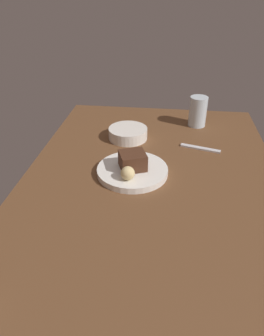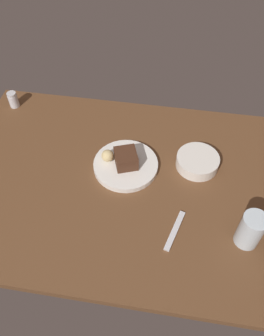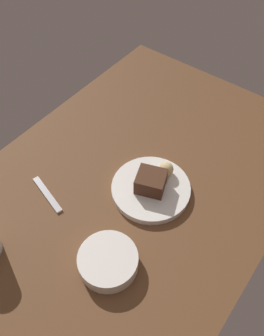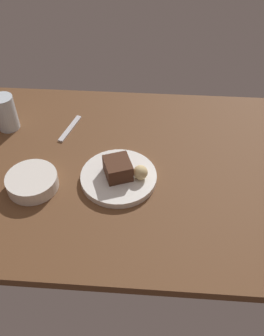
# 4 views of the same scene
# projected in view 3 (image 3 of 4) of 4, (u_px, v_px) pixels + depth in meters

# --- Properties ---
(dining_table) EXTENTS (1.20, 0.84, 0.03)m
(dining_table) POSITION_uv_depth(u_px,v_px,m) (135.00, 182.00, 1.10)
(dining_table) COLOR brown
(dining_table) RESTS_ON ground
(dessert_plate) EXTENTS (0.23, 0.23, 0.02)m
(dessert_plate) POSITION_uv_depth(u_px,v_px,m) (151.00, 189.00, 1.05)
(dessert_plate) COLOR white
(dessert_plate) RESTS_ON dining_table
(chocolate_cake_slice) EXTENTS (0.10, 0.10, 0.05)m
(chocolate_cake_slice) POSITION_uv_depth(u_px,v_px,m) (151.00, 181.00, 1.02)
(chocolate_cake_slice) COLOR #472819
(chocolate_cake_slice) RESTS_ON dessert_plate
(bread_roll) EXTENTS (0.04, 0.04, 0.04)m
(bread_roll) POSITION_uv_depth(u_px,v_px,m) (166.00, 169.00, 1.06)
(bread_roll) COLOR #DBC184
(bread_roll) RESTS_ON dessert_plate
(side_bowl) EXTENTS (0.15, 0.15, 0.04)m
(side_bowl) POSITION_uv_depth(u_px,v_px,m) (108.00, 261.00, 0.90)
(side_bowl) COLOR white
(side_bowl) RESTS_ON dining_table
(dessert_spoon) EXTENTS (0.06, 0.15, 0.01)m
(dessert_spoon) POSITION_uv_depth(u_px,v_px,m) (47.00, 194.00, 1.05)
(dessert_spoon) COLOR silver
(dessert_spoon) RESTS_ON dining_table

